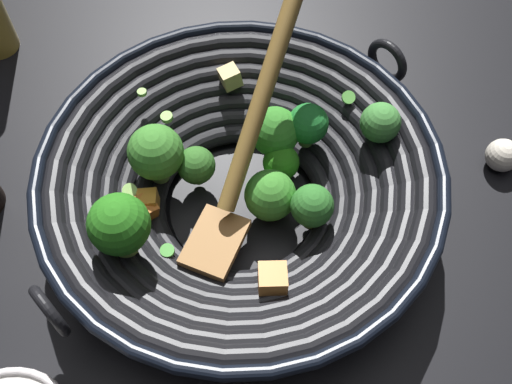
# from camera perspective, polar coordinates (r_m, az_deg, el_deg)

# --- Properties ---
(ground_plane) EXTENTS (4.00, 4.00, 0.00)m
(ground_plane) POSITION_cam_1_polar(r_m,az_deg,el_deg) (0.68, -1.37, -1.75)
(ground_plane) COLOR black
(wok) EXTENTS (0.42, 0.42, 0.23)m
(wok) POSITION_cam_1_polar(r_m,az_deg,el_deg) (0.63, -1.50, 0.88)
(wok) COLOR black
(wok) RESTS_ON ground
(garlic_bulb) EXTENTS (0.04, 0.04, 0.04)m
(garlic_bulb) POSITION_cam_1_polar(r_m,az_deg,el_deg) (0.75, 22.02, 3.20)
(garlic_bulb) COLOR silver
(garlic_bulb) RESTS_ON ground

